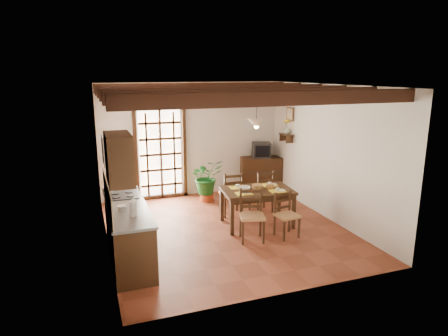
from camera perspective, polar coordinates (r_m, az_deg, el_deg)
name	(u,v)px	position (r m, az deg, el deg)	size (l,w,h in m)	color
ground_plane	(226,229)	(8.01, 0.29, -8.72)	(5.00, 5.00, 0.00)	brown
room_shell	(226,139)	(7.51, 0.31, 4.21)	(4.52, 5.02, 2.81)	silver
ceiling_beams	(226,91)	(7.42, 0.31, 10.89)	(4.50, 4.34, 0.20)	black
french_door	(160,151)	(9.75, -9.06, 2.40)	(1.26, 0.11, 2.32)	white
kitchen_counter	(128,231)	(6.89, -13.60, -8.69)	(0.64, 2.25, 1.38)	black
upper_cabinet	(119,159)	(5.81, -14.76, 1.31)	(0.35, 0.80, 0.70)	black
range_hood	(114,150)	(7.05, -15.43, 2.43)	(0.38, 0.60, 0.54)	white
counter_items	(125,201)	(6.81, -13.91, -4.62)	(0.50, 1.43, 0.25)	black
dining_table	(257,194)	(8.05, 4.76, -3.71)	(1.46, 1.01, 0.75)	#331E10
chair_near_left	(252,225)	(7.43, 3.98, -8.09)	(0.53, 0.52, 0.96)	#B7804E
chair_near_right	(286,223)	(7.67, 8.89, -7.77)	(0.44, 0.42, 0.85)	#B7804E
chair_far_left	(231,201)	(8.70, 1.03, -4.75)	(0.47, 0.45, 0.97)	#B7804E
chair_far_right	(261,199)	(8.90, 5.35, -4.42)	(0.49, 0.47, 0.95)	#B7804E
table_setting	(257,188)	(8.01, 4.78, -2.87)	(1.01, 0.67, 0.09)	yellow
table_bowl	(245,188)	(7.98, 2.98, -2.90)	(0.22, 0.22, 0.05)	white
sideboard	(261,174)	(10.47, 5.29, -0.82)	(1.05, 0.47, 0.89)	black
crt_tv	(262,150)	(10.33, 5.38, 2.58)	(0.55, 0.53, 0.39)	black
fuse_box	(248,123)	(10.35, 3.47, 6.40)	(0.25, 0.03, 0.32)	white
plant_pot	(207,196)	(9.67, -2.48, -4.06)	(0.37, 0.37, 0.22)	#933215
potted_plant	(207,178)	(9.54, -2.51, -1.43)	(1.96, 1.68, 2.18)	#144C19
wall_shelf	(286,136)	(9.87, 8.88, 4.51)	(0.20, 0.42, 0.20)	black
shelf_vase	(286,131)	(9.85, 8.91, 5.31)	(0.15, 0.15, 0.15)	#B2BFB2
shelf_flowers	(287,122)	(9.82, 8.96, 6.51)	(0.14, 0.14, 0.36)	yellow
framed_picture	(290,114)	(9.84, 9.43, 7.64)	(0.03, 0.32, 0.32)	brown
pendant_lamp	(256,123)	(7.83, 4.66, 6.50)	(0.36, 0.36, 0.84)	black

